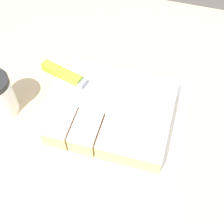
# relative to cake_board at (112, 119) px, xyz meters

# --- Properties ---
(countertop) EXTENTS (1.40, 1.10, 0.93)m
(countertop) POSITION_rel_cake_board_xyz_m (0.06, -0.03, -0.47)
(countertop) COLOR tan
(countertop) RESTS_ON ground_plane
(cake_board) EXTENTS (0.37, 0.32, 0.01)m
(cake_board) POSITION_rel_cake_board_xyz_m (0.00, 0.00, 0.00)
(cake_board) COLOR white
(cake_board) RESTS_ON countertop
(cake) EXTENTS (0.28, 0.24, 0.06)m
(cake) POSITION_rel_cake_board_xyz_m (0.00, 0.00, 0.03)
(cake) COLOR tan
(cake) RESTS_ON cake_board
(knife) EXTENTS (0.27, 0.09, 0.02)m
(knife) POSITION_rel_cake_board_xyz_m (-0.12, 0.05, 0.07)
(knife) COLOR silver
(knife) RESTS_ON cake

